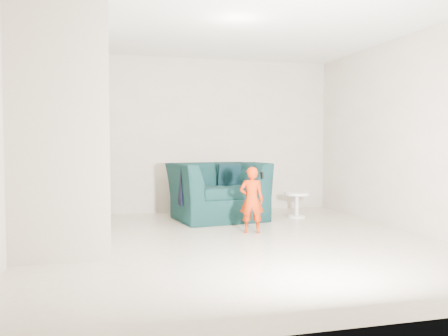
{
  "coord_description": "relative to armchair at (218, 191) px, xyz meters",
  "views": [
    {
      "loc": [
        -1.59,
        -5.48,
        1.21
      ],
      "look_at": [
        0.15,
        1.2,
        0.85
      ],
      "focal_mm": 38.0,
      "sensor_mm": 36.0,
      "label": 1
    }
  ],
  "objects": [
    {
      "name": "floor",
      "position": [
        -0.2,
        -1.82,
        -0.45
      ],
      "size": [
        5.5,
        5.5,
        0.0
      ],
      "primitive_type": "plane",
      "color": "tan",
      "rests_on": "ground"
    },
    {
      "name": "ceiling",
      "position": [
        -0.2,
        -1.82,
        2.25
      ],
      "size": [
        5.5,
        5.5,
        0.0
      ],
      "primitive_type": "plane",
      "rotation": [
        3.14,
        0.0,
        0.0
      ],
      "color": "silver",
      "rests_on": "back_wall"
    },
    {
      "name": "back_wall",
      "position": [
        -0.2,
        0.93,
        0.9
      ],
      "size": [
        5.0,
        0.0,
        5.0
      ],
      "primitive_type": "plane",
      "rotation": [
        1.57,
        0.0,
        0.0
      ],
      "color": "#A29584",
      "rests_on": "floor"
    },
    {
      "name": "front_wall",
      "position": [
        -0.2,
        -4.57,
        0.9
      ],
      "size": [
        5.0,
        0.0,
        5.0
      ],
      "primitive_type": "plane",
      "rotation": [
        -1.57,
        0.0,
        0.0
      ],
      "color": "#A29584",
      "rests_on": "floor"
    },
    {
      "name": "left_wall",
      "position": [
        -2.7,
        -1.82,
        0.9
      ],
      "size": [
        0.0,
        5.5,
        5.5
      ],
      "primitive_type": "plane",
      "rotation": [
        1.57,
        0.0,
        1.57
      ],
      "color": "#A29584",
      "rests_on": "floor"
    },
    {
      "name": "right_wall",
      "position": [
        2.3,
        -1.82,
        0.9
      ],
      "size": [
        0.0,
        5.5,
        5.5
      ],
      "primitive_type": "plane",
      "rotation": [
        1.57,
        0.0,
        -1.57
      ],
      "color": "#A29584",
      "rests_on": "floor"
    },
    {
      "name": "armchair",
      "position": [
        0.0,
        0.0,
        0.0
      ],
      "size": [
        1.55,
        1.4,
        0.9
      ],
      "primitive_type": "imported",
      "rotation": [
        0.0,
        0.0,
        0.14
      ],
      "color": "black",
      "rests_on": "floor"
    },
    {
      "name": "toddler",
      "position": [
        0.17,
        -1.24,
        -0.0
      ],
      "size": [
        0.38,
        0.3,
        0.9
      ],
      "primitive_type": "imported",
      "rotation": [
        0.0,
        0.0,
        2.83
      ],
      "color": "#A11005",
      "rests_on": "floor"
    },
    {
      "name": "side_table",
      "position": [
        1.29,
        -0.16,
        -0.18
      ],
      "size": [
        0.41,
        0.41,
        0.41
      ],
      "color": "white",
      "rests_on": "floor"
    },
    {
      "name": "staircase",
      "position": [
        -2.2,
        -1.27,
        0.5
      ],
      "size": [
        1.02,
        3.03,
        3.62
      ],
      "color": "#ADA089",
      "rests_on": "floor"
    },
    {
      "name": "cushion",
      "position": [
        0.25,
        0.22,
        0.24
      ],
      "size": [
        0.38,
        0.18,
        0.37
      ],
      "primitive_type": "cube",
      "rotation": [
        0.21,
        0.0,
        0.0
      ],
      "color": "black",
      "rests_on": "armchair"
    },
    {
      "name": "throw",
      "position": [
        -0.62,
        -0.1,
        0.12
      ],
      "size": [
        0.05,
        0.53,
        0.59
      ],
      "primitive_type": "cube",
      "color": "black",
      "rests_on": "armchair"
    },
    {
      "name": "phone",
      "position": [
        0.3,
        -1.29,
        0.33
      ],
      "size": [
        0.03,
        0.05,
        0.1
      ],
      "primitive_type": "cube",
      "rotation": [
        0.0,
        0.0,
        0.14
      ],
      "color": "black",
      "rests_on": "toddler"
    }
  ]
}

